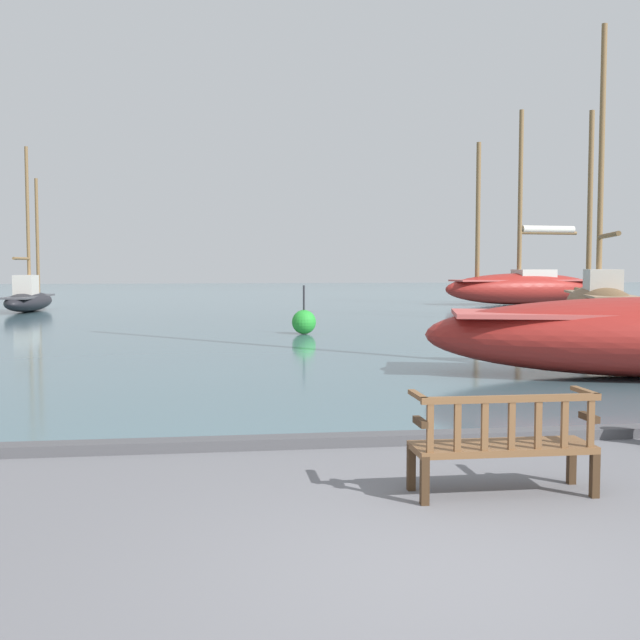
# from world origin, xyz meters

# --- Properties ---
(ground_plane) EXTENTS (160.00, 160.00, 0.00)m
(ground_plane) POSITION_xyz_m (0.00, 0.00, 0.00)
(ground_plane) COLOR slate
(harbor_water) EXTENTS (100.00, 80.00, 0.08)m
(harbor_water) POSITION_xyz_m (0.00, 44.00, 0.04)
(harbor_water) COLOR #476670
(harbor_water) RESTS_ON ground
(quay_edge_kerb) EXTENTS (40.00, 0.30, 0.12)m
(quay_edge_kerb) POSITION_xyz_m (0.00, 3.85, 0.06)
(quay_edge_kerb) COLOR #4C4C50
(quay_edge_kerb) RESTS_ON ground
(park_bench) EXTENTS (1.60, 0.52, 0.92)m
(park_bench) POSITION_xyz_m (0.96, 1.72, 0.47)
(park_bench) COLOR #3D2A19
(park_bench) RESTS_ON ground
(sailboat_nearest_starboard) EXTENTS (4.12, 9.11, 9.81)m
(sailboat_nearest_starboard) POSITION_xyz_m (11.19, 19.97, 0.90)
(sailboat_nearest_starboard) COLOR brown
(sailboat_nearest_starboard) RESTS_ON harbor_water
(sailboat_far_port) EXTENTS (8.52, 3.24, 9.60)m
(sailboat_far_port) POSITION_xyz_m (13.98, 33.33, 1.04)
(sailboat_far_port) COLOR maroon
(sailboat_far_port) RESTS_ON harbor_water
(sailboat_nearest_port) EXTENTS (1.73, 5.23, 6.95)m
(sailboat_nearest_port) POSITION_xyz_m (-9.17, 30.40, 0.68)
(sailboat_nearest_port) COLOR black
(sailboat_nearest_port) RESTS_ON harbor_water
(channel_buoy) EXTENTS (0.69, 0.69, 1.39)m
(channel_buoy) POSITION_xyz_m (1.08, 17.61, 0.43)
(channel_buoy) COLOR green
(channel_buoy) RESTS_ON harbor_water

